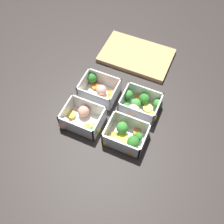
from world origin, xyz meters
The scene contains 6 objects.
ground_plane centered at (0.00, 0.00, 0.00)m, with size 4.00×4.00×0.00m, color #282321.
container_near_left centered at (-0.08, -0.07, 0.02)m, with size 0.15×0.12×0.07m.
container_near_right centered at (0.08, -0.07, 0.02)m, with size 0.13×0.11×0.07m.
container_far_left centered at (-0.08, 0.07, 0.02)m, with size 0.13×0.11×0.07m.
container_far_right centered at (0.08, 0.06, 0.03)m, with size 0.15×0.13×0.07m.
cutting_board centered at (-0.02, 0.29, 0.01)m, with size 0.28×0.18×0.02m.
Camera 1 is at (0.19, -0.43, 0.79)m, focal length 42.00 mm.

